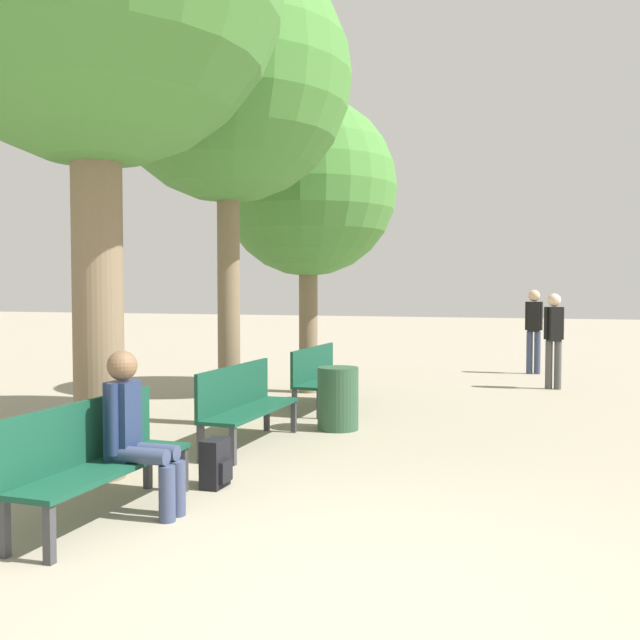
# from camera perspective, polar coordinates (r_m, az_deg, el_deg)

# --- Properties ---
(ground_plane) EXTENTS (80.00, 80.00, 0.00)m
(ground_plane) POSITION_cam_1_polar(r_m,az_deg,el_deg) (4.34, 2.49, -21.24)
(ground_plane) COLOR gray
(bench_row_0) EXTENTS (0.45, 1.79, 0.89)m
(bench_row_0) POSITION_cam_1_polar(r_m,az_deg,el_deg) (5.74, -17.55, -10.09)
(bench_row_0) COLOR #144733
(bench_row_0) RESTS_ON ground_plane
(bench_row_1) EXTENTS (0.45, 1.79, 0.89)m
(bench_row_1) POSITION_cam_1_polar(r_m,az_deg,el_deg) (8.02, -6.14, -6.41)
(bench_row_1) COLOR #144733
(bench_row_1) RESTS_ON ground_plane
(bench_row_2) EXTENTS (0.45, 1.79, 0.89)m
(bench_row_2) POSITION_cam_1_polar(r_m,az_deg,el_deg) (10.48, 0.01, -4.29)
(bench_row_2) COLOR #144733
(bench_row_2) RESTS_ON ground_plane
(tree_row_1) EXTENTS (3.14, 3.14, 5.99)m
(tree_row_1) POSITION_cam_1_polar(r_m,az_deg,el_deg) (9.54, -7.41, 18.57)
(tree_row_1) COLOR #7A664C
(tree_row_1) RESTS_ON ground_plane
(tree_row_2) EXTENTS (2.96, 2.96, 4.92)m
(tree_row_2) POSITION_cam_1_polar(r_m,az_deg,el_deg) (12.08, -0.95, 10.46)
(tree_row_2) COLOR #7A664C
(tree_row_2) RESTS_ON ground_plane
(person_seated) EXTENTS (0.61, 0.35, 1.27)m
(person_seated) POSITION_cam_1_polar(r_m,az_deg,el_deg) (5.74, -14.55, -8.42)
(person_seated) COLOR #384260
(person_seated) RESTS_ON ground_plane
(backpack) EXTENTS (0.21, 0.28, 0.43)m
(backpack) POSITION_cam_1_polar(r_m,az_deg,el_deg) (6.46, -8.35, -11.31)
(backpack) COLOR black
(backpack) RESTS_ON ground_plane
(pedestrian_near) EXTENTS (0.35, 0.24, 1.73)m
(pedestrian_near) POSITION_cam_1_polar(r_m,az_deg,el_deg) (15.24, 16.73, -0.45)
(pedestrian_near) COLOR #384260
(pedestrian_near) RESTS_ON ground_plane
(pedestrian_mid) EXTENTS (0.34, 0.29, 1.67)m
(pedestrian_mid) POSITION_cam_1_polar(r_m,az_deg,el_deg) (13.02, 18.19, -1.11)
(pedestrian_mid) COLOR #4C4C4C
(pedestrian_mid) RESTS_ON ground_plane
(trash_bin) EXTENTS (0.51, 0.51, 0.78)m
(trash_bin) POSITION_cam_1_polar(r_m,az_deg,el_deg) (8.89, 1.45, -6.29)
(trash_bin) COLOR #2D5138
(trash_bin) RESTS_ON ground_plane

